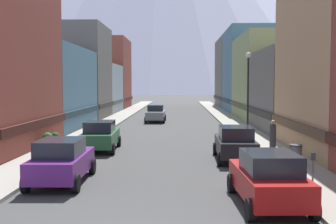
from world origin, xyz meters
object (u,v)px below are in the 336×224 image
(trash_bin_right, at_px, (296,155))
(potted_plant_0, at_px, (55,138))
(car_right_0, at_px, (268,178))
(parking_meter_near, at_px, (313,165))
(car_right_1, at_px, (235,143))
(car_left_0, at_px, (62,161))
(pedestrian_0, at_px, (273,136))
(potted_plant_1, at_px, (48,139))
(car_left_1, at_px, (100,136))
(streetlamp_right, at_px, (248,84))
(car_driving_0, at_px, (156,113))

(trash_bin_right, xyz_separation_m, potted_plant_0, (-13.35, 6.88, -0.11))
(car_right_0, bearing_deg, parking_meter_near, 40.77)
(car_right_1, bearing_deg, car_left_0, -145.16)
(car_right_0, relative_size, potted_plant_0, 6.07)
(car_right_1, bearing_deg, potted_plant_0, 156.16)
(trash_bin_right, bearing_deg, pedestrian_0, 91.28)
(parking_meter_near, xyz_separation_m, potted_plant_1, (-12.75, 9.75, -0.36))
(pedestrian_0, bearing_deg, potted_plant_0, 169.77)
(car_left_1, xyz_separation_m, parking_meter_near, (9.55, -9.63, 0.11))
(car_right_0, distance_m, trash_bin_right, 6.69)
(car_left_0, height_order, pedestrian_0, pedestrian_0)
(car_left_0, xyz_separation_m, streetlamp_right, (9.15, 11.14, 3.09))
(car_right_1, height_order, pedestrian_0, pedestrian_0)
(parking_meter_near, xyz_separation_m, trash_bin_right, (0.60, 4.50, -0.37))
(potted_plant_0, bearing_deg, pedestrian_0, -10.23)
(potted_plant_0, bearing_deg, car_right_1, -23.84)
(car_left_1, distance_m, car_right_0, 13.63)
(potted_plant_0, xyz_separation_m, potted_plant_1, (0.00, -1.63, 0.11))
(car_right_0, bearing_deg, car_left_1, 123.90)
(trash_bin_right, height_order, potted_plant_1, trash_bin_right)
(trash_bin_right, bearing_deg, car_left_0, -162.62)
(car_right_1, xyz_separation_m, potted_plant_0, (-10.80, 4.77, -0.36))
(car_right_0, height_order, car_right_1, same)
(potted_plant_1, bearing_deg, car_left_1, -2.21)
(car_right_1, relative_size, streetlamp_right, 0.76)
(car_left_1, height_order, trash_bin_right, car_left_1)
(pedestrian_0, bearing_deg, car_driving_0, 111.50)
(car_left_0, distance_m, parking_meter_near, 9.64)
(car_right_0, xyz_separation_m, potted_plant_1, (-10.80, 11.43, -0.25))
(car_right_0, bearing_deg, pedestrian_0, 77.08)
(car_left_0, bearing_deg, parking_meter_near, -7.89)
(trash_bin_right, relative_size, potted_plant_0, 1.33)
(potted_plant_0, height_order, potted_plant_1, potted_plant_1)
(car_right_0, relative_size, streetlamp_right, 0.76)
(pedestrian_0, bearing_deg, car_right_1, -135.84)
(potted_plant_0, bearing_deg, streetlamp_right, 4.99)
(car_left_1, bearing_deg, potted_plant_0, 151.32)
(car_right_1, relative_size, parking_meter_near, 3.33)
(car_driving_0, xyz_separation_m, parking_meter_near, (7.35, -28.92, 0.11))
(parking_meter_near, distance_m, potted_plant_1, 16.06)
(car_right_1, relative_size, car_driving_0, 1.01)
(potted_plant_0, distance_m, pedestrian_0, 13.47)
(pedestrian_0, bearing_deg, car_left_1, 176.36)
(car_left_1, relative_size, car_right_0, 1.00)
(car_left_1, bearing_deg, streetlamp_right, 17.20)
(trash_bin_right, height_order, pedestrian_0, pedestrian_0)
(car_left_0, xyz_separation_m, car_right_1, (7.60, 5.29, 0.00))
(parking_meter_near, height_order, pedestrian_0, pedestrian_0)
(car_left_0, relative_size, pedestrian_0, 2.53)
(car_left_1, xyz_separation_m, car_right_0, (7.60, -11.31, 0.00))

